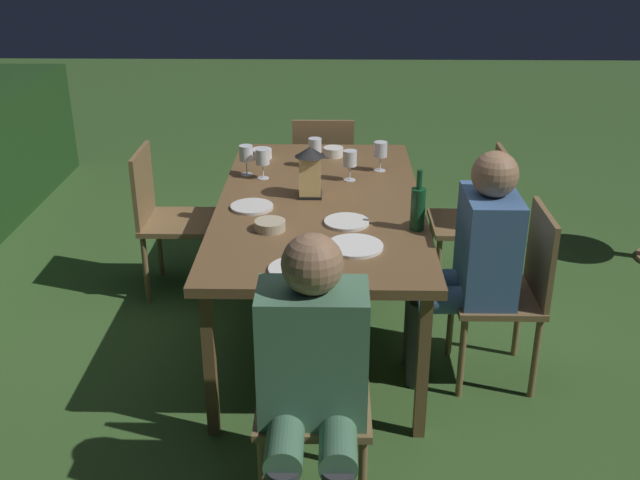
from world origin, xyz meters
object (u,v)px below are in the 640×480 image
Objects in this scene: chair_side_left_a at (512,287)px; person_in_green at (312,379)px; plate_b at (252,207)px; bowl_olives at (262,153)px; chair_head_far at (323,171)px; lantern_centerpiece at (310,169)px; person_in_blue at (473,258)px; bowl_salad at (270,225)px; bowl_bread at (333,152)px; plate_c at (347,222)px; plate_a at (296,269)px; chair_side_right_b at (165,214)px; chair_side_left_b at (479,216)px; wine_glass_d at (246,155)px; wine_glass_e at (381,151)px; chair_head_near at (314,383)px; dining_table at (320,209)px; wine_glass_a at (315,147)px; green_bottle_on_table at (418,207)px; plate_d at (355,246)px; wine_glass_c at (263,158)px; wine_glass_b at (350,160)px.

person_in_green is (-0.99, 0.91, 0.15)m from chair_side_left_a.
bowl_olives is at bearing 1.73° from plate_b.
lantern_centerpiece is at bearing 177.47° from chair_head_far.
person_in_blue is 7.93× the size of bowl_salad.
bowl_bread is (1.18, 0.65, 0.14)m from person_in_blue.
plate_a is at bearing 157.23° from plate_c.
chair_side_right_b is 1.82m from chair_side_left_b.
chair_side_left_b is 5.15× the size of wine_glass_d.
wine_glass_e reaches higher than chair_side_left_b.
wine_glass_e is at bearing -88.62° from chair_side_right_b.
dining_table is at bearing 0.00° from chair_head_near.
person_in_blue is 1.11m from plate_b.
wine_glass_e reaches higher than chair_head_near.
chair_side_left_b is at bearing -90.00° from chair_side_right_b.
chair_head_far is 1.42m from plate_b.
plate_c is 1.48× the size of bowl_salad.
wine_glass_d is 0.81m from bowl_salad.
chair_side_left_b is 5.15× the size of wine_glass_a.
chair_head_near is 4.04× the size of plate_c.
dining_table is 13.60× the size of bowl_salad.
green_bottle_on_table is (0.07, 0.26, 0.22)m from person_in_blue.
chair_side_right_b is 0.85m from plate_b.
plate_b is at bearing 14.46° from person_in_green.
person_in_blue reaches higher than wine_glass_e.
dining_table is 0.36m from plate_b.
chair_side_right_b is 1.51m from plate_d.
chair_head_far is at bearing 15.88° from green_bottle_on_table.
person_in_blue is at bearing -93.08° from bowl_salad.
bowl_olives is (1.01, 0.49, 0.02)m from plate_c.
green_bottle_on_table reaches higher than chair_head_near.
bowl_olives is at bearing 22.26° from plate_d.
person_in_green is at bearing 170.09° from wine_glass_e.
wine_glass_c and wine_glass_e have the same top height.
person_in_green is at bearing -177.99° from lantern_centerpiece.
wine_glass_d is at bearing -96.13° from chair_side_right_b.
chair_head_near is at bearing 174.18° from wine_glass_b.
bowl_bread is (1.33, 0.10, 0.02)m from plate_d.
bowl_bread is at bearing -54.10° from wine_glass_d.
person_in_green is at bearing -172.28° from plate_a.
bowl_olives is at bearing 95.38° from bowl_bread.
bowl_olives is at bearing 10.43° from plate_a.
lantern_centerpiece is at bearing 43.27° from dining_table.
wine_glass_b reaches higher than chair_side_left_b.
person_in_blue is 1.22m from person_in_green.
bowl_bread is (1.97, -0.07, 0.29)m from chair_head_near.
wine_glass_e is at bearing -9.05° from plate_d.
wine_glass_c reaches higher than chair_side_left_b.
plate_b is 0.99× the size of plate_c.
chair_head_far is 1.91m from chair_side_left_a.
wine_glass_d is at bearing 125.90° from bowl_bread.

